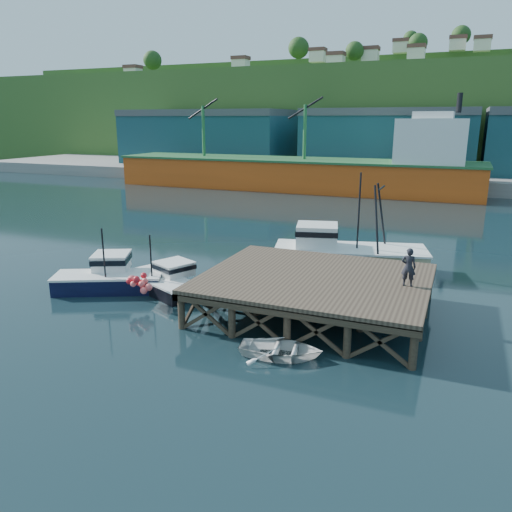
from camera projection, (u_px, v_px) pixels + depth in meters
The scene contains 12 objects.
ground at pixel (225, 299), 29.79m from camera, with size 300.00×300.00×0.00m, color black.
wharf at pixel (314, 280), 27.08m from camera, with size 12.00×10.00×2.62m.
far_quay at pixel (391, 172), 91.92m from camera, with size 160.00×40.00×2.00m, color gray.
warehouse_left at pixel (209, 140), 98.89m from camera, with size 32.00×16.00×9.00m, color #183E50.
warehouse_mid at pixel (389, 143), 86.01m from camera, with size 28.00×16.00×9.00m, color #183E50.
cargo_ship at pixel (314, 168), 74.82m from camera, with size 55.50×10.00×13.75m.
hillside at pixel (412, 117), 116.02m from camera, with size 220.00×50.00×22.00m, color #2D511E.
boat_navy at pixel (109, 276), 31.41m from camera, with size 6.99×5.04×4.13m.
boat_black at pixel (164, 280), 31.27m from camera, with size 6.32×5.28×3.68m.
trawler at pixel (347, 252), 34.86m from camera, with size 11.00×6.11×6.97m.
dinghy at pixel (281, 349), 22.45m from camera, with size 2.69×3.77×0.78m, color white.
dockworker at pixel (409, 267), 25.35m from camera, with size 0.73×0.48×2.01m, color black.
Camera 1 is at (12.40, -25.22, 10.38)m, focal length 35.00 mm.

